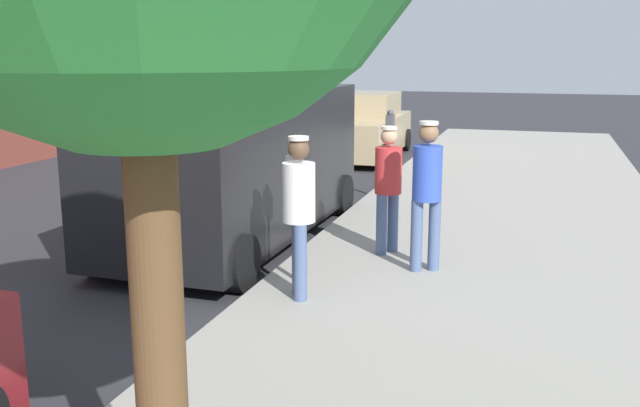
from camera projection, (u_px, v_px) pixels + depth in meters
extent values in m
plane|color=#2D2D33|center=(209.00, 267.00, 9.08)|extent=(80.00, 80.00, 0.00)
cube|color=#9E998E|center=(490.00, 288.00, 8.06)|extent=(5.00, 32.00, 0.15)
cylinder|color=gray|center=(295.00, 230.00, 8.04)|extent=(0.07, 0.07, 1.15)
cube|color=#4C4C51|center=(294.00, 167.00, 7.89)|extent=(0.14, 0.18, 0.28)
sphere|color=#47474C|center=(294.00, 152.00, 7.85)|extent=(0.12, 0.12, 0.12)
cylinder|color=gray|center=(389.00, 162.00, 12.92)|extent=(0.07, 0.07, 1.15)
cube|color=#4C4C51|center=(390.00, 122.00, 12.77)|extent=(0.14, 0.18, 0.28)
sphere|color=#47474C|center=(390.00, 113.00, 12.74)|extent=(0.12, 0.12, 0.12)
cylinder|color=#4C608C|center=(434.00, 235.00, 8.40)|extent=(0.14, 0.14, 0.85)
cylinder|color=#4C608C|center=(416.00, 236.00, 8.36)|extent=(0.14, 0.14, 0.85)
cylinder|color=blue|center=(427.00, 173.00, 8.22)|extent=(0.34, 0.34, 0.64)
sphere|color=#8C6647|center=(429.00, 133.00, 8.12)|extent=(0.23, 0.23, 0.23)
cylinder|color=silver|center=(429.00, 123.00, 8.10)|extent=(0.22, 0.22, 0.04)
cylinder|color=#4C608C|center=(300.00, 262.00, 7.37)|extent=(0.14, 0.14, 0.82)
cylinder|color=#4C608C|center=(298.00, 256.00, 7.58)|extent=(0.14, 0.14, 0.82)
cylinder|color=white|center=(299.00, 192.00, 7.32)|extent=(0.34, 0.34, 0.62)
sphere|color=brown|center=(299.00, 149.00, 7.23)|extent=(0.22, 0.22, 0.22)
cylinder|color=silver|center=(299.00, 138.00, 7.20)|extent=(0.21, 0.21, 0.04)
cylinder|color=#4C608C|center=(393.00, 222.00, 9.20)|extent=(0.14, 0.14, 0.78)
cylinder|color=#4C608C|center=(382.00, 224.00, 9.06)|extent=(0.14, 0.14, 0.78)
cylinder|color=red|center=(388.00, 170.00, 8.99)|extent=(0.34, 0.34, 0.59)
sphere|color=tan|center=(389.00, 136.00, 8.89)|extent=(0.21, 0.21, 0.21)
cylinder|color=silver|center=(389.00, 128.00, 8.87)|extent=(0.20, 0.20, 0.04)
cube|color=black|center=(238.00, 161.00, 10.11)|extent=(2.08, 5.23, 1.96)
cube|color=black|center=(143.00, 158.00, 7.75)|extent=(1.84, 0.11, 0.88)
cylinder|color=black|center=(241.00, 263.00, 8.09)|extent=(0.23, 0.68, 0.68)
cylinder|color=black|center=(98.00, 249.00, 8.67)|extent=(0.23, 0.68, 0.68)
cylinder|color=black|center=(342.00, 195.00, 11.90)|extent=(0.23, 0.68, 0.68)
cylinder|color=black|center=(238.00, 188.00, 12.48)|extent=(0.23, 0.68, 0.68)
cube|color=tan|center=(361.00, 134.00, 18.18)|extent=(1.88, 4.42, 0.89)
cube|color=tan|center=(363.00, 104.00, 18.23)|extent=(1.63, 2.00, 0.60)
cylinder|color=black|center=(381.00, 157.00, 16.46)|extent=(0.23, 0.60, 0.60)
cylinder|color=black|center=(310.00, 154.00, 16.94)|extent=(0.23, 0.60, 0.60)
cylinder|color=black|center=(405.00, 140.00, 19.56)|extent=(0.23, 0.60, 0.60)
cylinder|color=black|center=(345.00, 138.00, 20.03)|extent=(0.23, 0.60, 0.60)
cylinder|color=brown|center=(159.00, 344.00, 3.24)|extent=(0.24, 0.24, 2.51)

